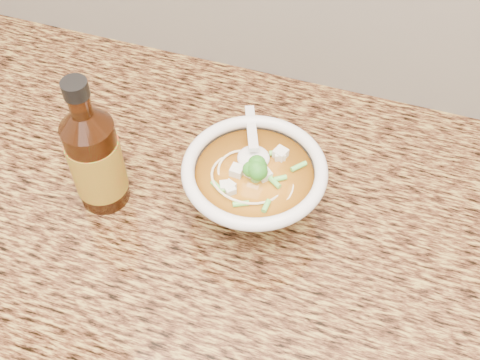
% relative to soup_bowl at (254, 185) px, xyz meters
% --- Properties ---
extents(counter_slab, '(4.00, 0.68, 0.04)m').
position_rel_soup_bowl_xyz_m(counter_slab, '(0.06, -0.03, -0.07)').
color(counter_slab, olive).
rests_on(counter_slab, cabinet).
extents(soup_bowl, '(0.19, 0.21, 0.11)m').
position_rel_soup_bowl_xyz_m(soup_bowl, '(0.00, 0.00, 0.00)').
color(soup_bowl, silver).
rests_on(soup_bowl, counter_slab).
extents(hot_sauce_bottle, '(0.09, 0.09, 0.22)m').
position_rel_soup_bowl_xyz_m(hot_sauce_bottle, '(-0.21, -0.05, 0.04)').
color(hot_sauce_bottle, '#3E1A08').
rests_on(hot_sauce_bottle, counter_slab).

